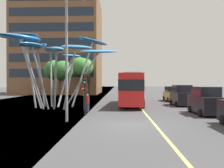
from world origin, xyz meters
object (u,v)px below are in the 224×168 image
Objects in this scene: car_parked_far at (182,96)px; pedestrian at (87,103)px; leaf_sculpture at (55,50)px; car_parked_mid at (206,102)px; street_lamp at (71,42)px; traffic_light_kerb_far at (89,84)px; red_bus at (132,87)px; car_side_street at (173,94)px; no_entry_sign at (84,94)px; traffic_light_kerb_near at (85,86)px.

car_parked_far is 2.39× the size of pedestrian.
leaf_sculpture is 7.34m from pedestrian.
car_parked_mid is 11.93m from street_lamp.
traffic_light_kerb_far is 10.87m from car_parked_mid.
red_bus is 2.81× the size of car_parked_far.
street_lamp reaches higher than pedestrian.
pedestrian is (0.22, -2.48, -1.66)m from traffic_light_kerb_far.
red_bus is 8.30m from car_side_street.
traffic_light_kerb_far reaches higher than car_parked_mid.
leaf_sculpture reaches higher than car_parked_mid.
car_parked_far is (-0.03, 6.83, 0.02)m from car_parked_mid.
traffic_light_kerb_far is 0.77× the size of car_side_street.
car_side_street is 1.86× the size of no_entry_sign.
traffic_light_kerb_near is 0.38× the size of street_lamp.
pedestrian is (-0.07, 2.01, -1.61)m from traffic_light_kerb_near.
leaf_sculpture is 3.04× the size of car_parked_mid.
street_lamp is at bearing -89.22° from no_entry_sign.
leaf_sculpture is 1.41× the size of street_lamp.
traffic_light_kerb_far reaches higher than car_side_street.
pedestrian is 0.68× the size of no_entry_sign.
pedestrian is at bearing -84.92° from traffic_light_kerb_far.
car_parked_far is at bearing 44.91° from street_lamp.
street_lamp is 5.34× the size of pedestrian.
street_lamp reaches higher than leaf_sculpture.
traffic_light_kerb_far reaches higher than pedestrian.
car_parked_mid is at bearing 19.02° from street_lamp.
red_bus is at bearing 128.38° from car_parked_mid.
car_parked_mid is 12.74m from car_side_street.
street_lamp reaches higher than red_bus.
car_parked_mid is (13.97, -4.21, -4.94)m from leaf_sculpture.
traffic_light_kerb_far is at bearing 93.74° from traffic_light_kerb_near.
car_side_street is at bearing 30.68° from leaf_sculpture.
traffic_light_kerb_far is 1.43× the size of no_entry_sign.
red_bus is 2.46× the size of car_side_street.
no_entry_sign is at bearing 90.78° from street_lamp.
leaf_sculpture is 8.59m from street_lamp.
traffic_light_kerb_far is at bearing 161.98° from car_parked_mid.
pedestrian is at bearing -71.09° from no_entry_sign.
car_parked_mid is (9.96, 1.15, -1.35)m from traffic_light_kerb_near.
car_side_street is (10.35, 13.88, -1.44)m from traffic_light_kerb_near.
car_parked_far reaches higher than pedestrian.
car_parked_far is 1.63× the size of no_entry_sign.
car_parked_mid is 2.47× the size of pedestrian.
traffic_light_kerb_far is 14.27m from car_side_street.
traffic_light_kerb_far is 0.85× the size of car_parked_mid.
no_entry_sign is at bearing -112.48° from traffic_light_kerb_far.
street_lamp is at bearing -66.18° from leaf_sculpture.
no_entry_sign is (-0.34, -0.83, -0.87)m from traffic_light_kerb_far.
no_entry_sign is at bearing 166.70° from car_parked_mid.
leaf_sculpture reaches higher than traffic_light_kerb_near.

